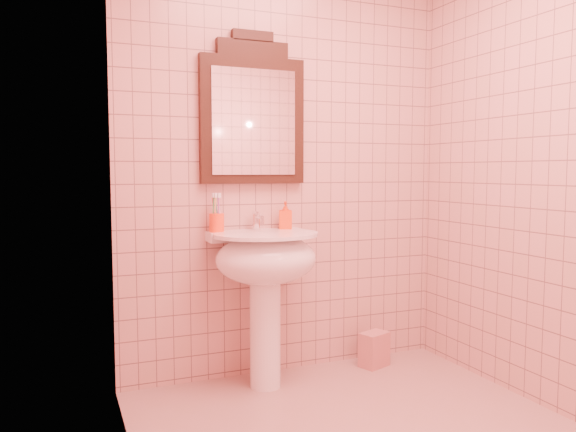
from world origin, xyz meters
name	(u,v)px	position (x,y,z in m)	size (l,w,h in m)	color
back_wall	(287,162)	(0.00, 1.10, 1.25)	(2.00, 0.02, 2.50)	#D09991
pedestal_sink	(266,269)	(-0.22, 0.87, 0.66)	(0.58, 0.58, 0.86)	white
faucet	(257,220)	(-0.22, 1.01, 0.92)	(0.04, 0.16, 0.11)	white
mirror	(253,114)	(-0.22, 1.07, 1.52)	(0.61, 0.06, 0.85)	black
toothbrush_cup	(217,222)	(-0.45, 1.02, 0.92)	(0.08, 0.08, 0.19)	#FF3F15
soap_dispenser	(285,215)	(-0.04, 1.02, 0.94)	(0.07, 0.07, 0.16)	#EA4513
towel	(374,349)	(0.51, 0.93, 0.11)	(0.17, 0.11, 0.21)	#CE797E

